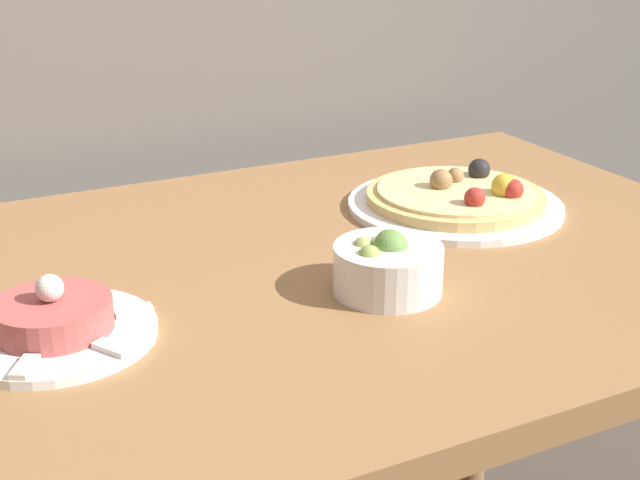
% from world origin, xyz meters
% --- Properties ---
extents(dining_table, '(1.28, 0.79, 0.79)m').
position_xyz_m(dining_table, '(0.00, 0.39, 0.68)').
color(dining_table, olive).
rests_on(dining_table, ground_plane).
extents(pizza_plate, '(0.30, 0.30, 0.06)m').
position_xyz_m(pizza_plate, '(0.32, 0.47, 0.81)').
color(pizza_plate, white).
rests_on(pizza_plate, dining_table).
extents(tartare_plate, '(0.20, 0.20, 0.07)m').
position_xyz_m(tartare_plate, '(-0.26, 0.33, 0.81)').
color(tartare_plate, white).
rests_on(tartare_plate, dining_table).
extents(small_bowl, '(0.12, 0.12, 0.07)m').
position_xyz_m(small_bowl, '(0.09, 0.28, 0.82)').
color(small_bowl, white).
rests_on(small_bowl, dining_table).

